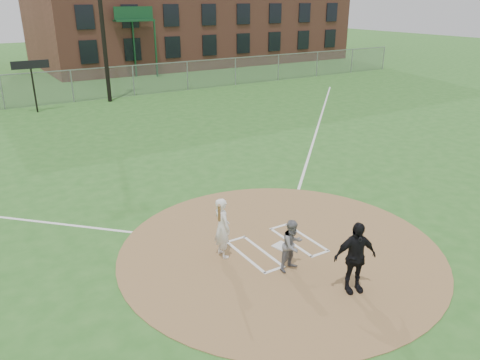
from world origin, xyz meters
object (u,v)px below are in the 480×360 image
catcher (292,245)px  batter_at_plate (222,227)px  home_plate (282,246)px  umpire (355,257)px

catcher → batter_at_plate: batter_at_plate is taller
home_plate → umpire: umpire is taller
batter_at_plate → home_plate: bearing=-15.3°
home_plate → catcher: 1.26m
umpire → catcher: bearing=131.5°
home_plate → catcher: (-0.45, -1.00, 0.63)m
catcher → batter_at_plate: 1.81m
home_plate → umpire: size_ratio=0.24×
catcher → home_plate: bearing=55.1°
umpire → batter_at_plate: batter_at_plate is taller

